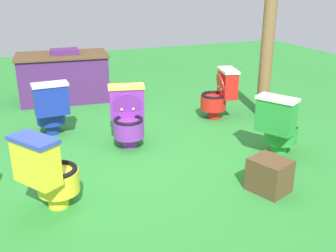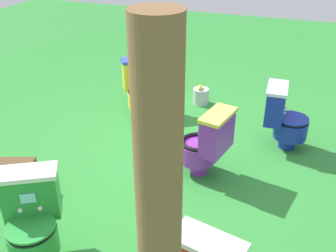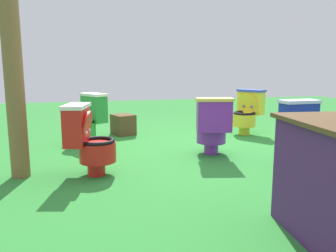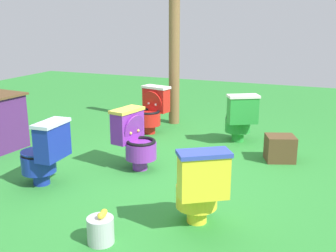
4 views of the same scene
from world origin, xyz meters
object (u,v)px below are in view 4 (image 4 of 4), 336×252
object	(u,v)px
toilet_green	(240,118)
toilet_blue	(45,153)
toilet_purple	(135,139)
lemon_bucket	(101,229)
toilet_yellow	(200,186)
small_crate	(280,148)
wooden_post	(174,61)
toilet_red	(152,109)

from	to	relation	value
toilet_green	toilet_blue	size ratio (longest dim) A/B	1.00
toilet_green	toilet_purple	bearing A→B (deg)	-151.63
toilet_purple	lemon_bucket	world-z (taller)	toilet_purple
toilet_yellow	small_crate	size ratio (longest dim) A/B	2.05
toilet_green	lemon_bucket	xyz separation A→B (m)	(-3.11, 0.42, -0.25)
wooden_post	toilet_yellow	bearing A→B (deg)	-154.76
toilet_yellow	lemon_bucket	size ratio (longest dim) A/B	2.63
toilet_green	toilet_yellow	bearing A→B (deg)	-114.71
toilet_green	toilet_purple	world-z (taller)	same
small_crate	lemon_bucket	xyz separation A→B (m)	(-2.55, 1.07, -0.05)
toilet_purple	toilet_red	xyz separation A→B (m)	(1.51, 0.46, 0.00)
toilet_yellow	toilet_blue	distance (m)	1.83
toilet_red	wooden_post	distance (m)	0.97
toilet_purple	wooden_post	size ratio (longest dim) A/B	0.34
toilet_red	toilet_yellow	xyz separation A→B (m)	(-2.55, -1.62, 0.00)
wooden_post	small_crate	distance (m)	2.48
toilet_blue	wooden_post	xyz separation A→B (m)	(3.01, -0.30, 0.70)
toilet_purple	toilet_blue	xyz separation A→B (m)	(-0.83, 0.66, -0.00)
toilet_purple	toilet_yellow	bearing A→B (deg)	59.76
small_crate	lemon_bucket	distance (m)	2.77
toilet_green	small_crate	xyz separation A→B (m)	(-0.56, -0.65, -0.21)
toilet_purple	lemon_bucket	distance (m)	1.71
toilet_blue	small_crate	size ratio (longest dim) A/B	2.05
toilet_red	wooden_post	world-z (taller)	wooden_post
toilet_red	toilet_yellow	size ratio (longest dim) A/B	1.00
toilet_blue	wooden_post	size ratio (longest dim) A/B	0.34
toilet_yellow	toilet_blue	world-z (taller)	same
toilet_red	toilet_blue	bearing A→B (deg)	97.80
wooden_post	toilet_green	bearing A→B (deg)	-117.69
toilet_purple	toilet_red	distance (m)	1.58
toilet_red	wooden_post	bearing A→B (deg)	-86.12
toilet_yellow	lemon_bucket	world-z (taller)	toilet_yellow
toilet_blue	toilet_yellow	bearing A→B (deg)	-99.70
toilet_purple	wooden_post	world-z (taller)	wooden_post
small_crate	toilet_red	bearing A→B (deg)	74.40
toilet_red	toilet_yellow	world-z (taller)	same
toilet_yellow	toilet_green	bearing A→B (deg)	61.49
toilet_yellow	wooden_post	distance (m)	3.63
toilet_red	toilet_yellow	bearing A→B (deg)	135.06
wooden_post	small_crate	bearing A→B (deg)	-122.57
toilet_yellow	wooden_post	world-z (taller)	wooden_post
toilet_green	toilet_purple	size ratio (longest dim) A/B	1.00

